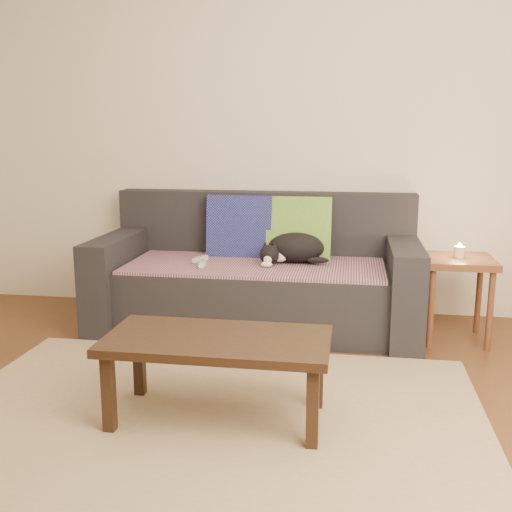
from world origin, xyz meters
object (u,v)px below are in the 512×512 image
Objects in this scene: wii_remote_a at (200,259)px; wii_remote_b at (203,264)px; cat at (294,248)px; coffee_table at (217,347)px; side_table at (458,272)px; sofa at (258,280)px.

wii_remote_a and wii_remote_b have the same top height.
cat is at bearing -67.56° from wii_remote_a.
coffee_table is at bearing -170.73° from wii_remote_b.
cat reaches higher than coffee_table.
side_table is 1.78m from coffee_table.
sofa is at bearing -64.55° from wii_remote_b.
cat is 0.61m from wii_remote_b.
cat reaches higher than wii_remote_a.
coffee_table is at bearing -133.45° from side_table.
sofa reaches higher than cat.
cat is 0.45× the size of coffee_table.
wii_remote_b is 1.59m from side_table.
coffee_table is (0.37, -1.19, -0.11)m from wii_remote_b.
wii_remote_a is 0.28× the size of side_table.
side_table is (1.59, 0.10, -0.02)m from wii_remote_b.
coffee_table is (-0.20, -1.40, -0.19)m from cat.
cat is 2.99× the size of wii_remote_b.
wii_remote_b is at bearing 107.14° from coffee_table.
coffee_table is (0.42, -1.33, -0.11)m from wii_remote_a.
sofa is at bearing -62.43° from wii_remote_a.
sofa is 14.00× the size of wii_remote_b.
side_table is at bearing -5.14° from sofa.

